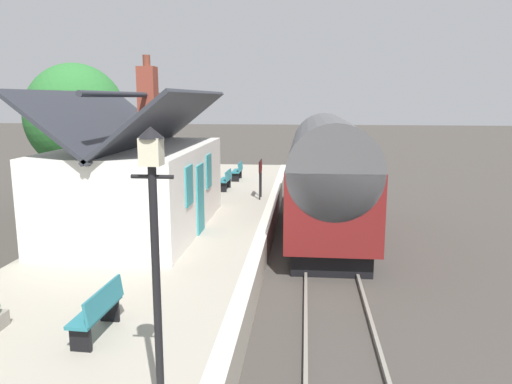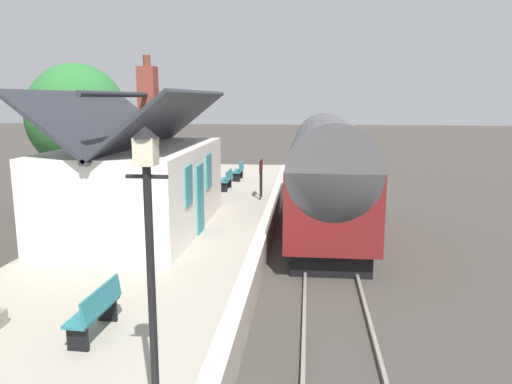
{
  "view_description": "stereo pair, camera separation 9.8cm",
  "coord_description": "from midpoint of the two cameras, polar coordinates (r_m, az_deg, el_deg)",
  "views": [
    {
      "loc": [
        -14.38,
        -0.09,
        4.96
      ],
      "look_at": [
        1.71,
        1.5,
        1.89
      ],
      "focal_mm": 34.85,
      "sensor_mm": 36.0,
      "label": 1
    },
    {
      "loc": [
        -14.37,
        -0.19,
        4.96
      ],
      "look_at": [
        1.71,
        1.5,
        1.89
      ],
      "focal_mm": 34.85,
      "sensor_mm": 36.0,
      "label": 2
    }
  ],
  "objects": [
    {
      "name": "bench_near_building",
      "position": [
        25.01,
        -2.18,
        2.48
      ],
      "size": [
        1.4,
        0.44,
        0.88
      ],
      "color": "#26727F",
      "rests_on": "platform"
    },
    {
      "name": "bench_by_lamp",
      "position": [
        9.22,
        -17.92,
        -12.75
      ],
      "size": [
        1.42,
        0.49,
        0.88
      ],
      "color": "#26727F",
      "rests_on": "platform"
    },
    {
      "name": "lamp_post_platform",
      "position": [
        5.98,
        -12.08,
        -3.57
      ],
      "size": [
        0.32,
        0.5,
        3.76
      ],
      "color": "black",
      "rests_on": "platform"
    },
    {
      "name": "ground_plane",
      "position": [
        15.21,
        4.86,
        -8.32
      ],
      "size": [
        160.0,
        160.0,
        0.0
      ],
      "primitive_type": "plane",
      "color": "#423D38"
    },
    {
      "name": "rail_far",
      "position": [
        15.18,
        5.55,
        -8.08
      ],
      "size": [
        52.0,
        0.08,
        0.14
      ],
      "primitive_type": "cube",
      "color": "gray",
      "rests_on": "ground"
    },
    {
      "name": "train",
      "position": [
        17.61,
        8.05,
        1.68
      ],
      "size": [
        8.93,
        2.73,
        4.32
      ],
      "color": "black",
      "rests_on": "ground"
    },
    {
      "name": "tree_far_left",
      "position": [
        23.09,
        -20.07,
        8.04
      ],
      "size": [
        4.17,
        4.33,
        6.43
      ],
      "color": "#4C3828",
      "rests_on": "ground"
    },
    {
      "name": "station_building",
      "position": [
        15.92,
        -13.4,
        0.97
      ],
      "size": [
        7.61,
        4.17,
        5.43
      ],
      "color": "white",
      "rests_on": "platform"
    },
    {
      "name": "rail_near",
      "position": [
        15.26,
        11.02,
        -8.14
      ],
      "size": [
        52.0,
        0.08,
        0.14
      ],
      "primitive_type": "cube",
      "color": "gray",
      "rests_on": "ground"
    },
    {
      "name": "station_sign_board",
      "position": [
        20.27,
        0.37,
        2.58
      ],
      "size": [
        0.96,
        0.06,
        1.57
      ],
      "color": "black",
      "rests_on": "platform"
    },
    {
      "name": "platform_edge_coping",
      "position": [
        15.0,
        0.38,
        -4.97
      ],
      "size": [
        32.0,
        0.36,
        0.02
      ],
      "primitive_type": "cube",
      "color": "beige",
      "rests_on": "platform"
    },
    {
      "name": "bench_platform_end",
      "position": [
        22.31,
        -3.59,
        1.46
      ],
      "size": [
        1.41,
        0.45,
        0.88
      ],
      "color": "#26727F",
      "rests_on": "platform"
    },
    {
      "name": "platform",
      "position": [
        15.66,
        -10.41,
        -6.19
      ],
      "size": [
        32.0,
        6.21,
        0.89
      ],
      "primitive_type": "cube",
      "color": "#A39B8C",
      "rests_on": "ground"
    }
  ]
}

